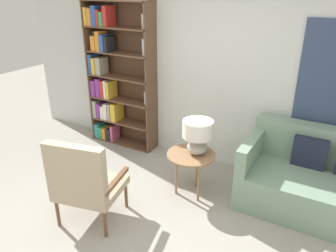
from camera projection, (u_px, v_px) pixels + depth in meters
The scene contains 7 objects.
ground_plane at pixel (124, 247), 3.13m from camera, with size 14.00×14.00×0.00m, color #9E998E.
wall_back at pixel (216, 66), 4.20m from camera, with size 6.40×0.08×2.70m.
bookshelf at pixel (114, 77), 4.88m from camera, with size 1.07×0.30×2.13m.
armchair at pixel (84, 180), 3.24m from camera, with size 0.73×0.70×0.97m.
couch at pixel (326, 184), 3.54m from camera, with size 1.74×0.90×0.87m.
side_table at pixel (191, 158), 3.76m from camera, with size 0.56×0.56×0.54m.
table_lamp at pixel (198, 134), 3.65m from camera, with size 0.35×0.35×0.40m.
Camera 1 is at (1.56, -1.89, 2.31)m, focal length 35.00 mm.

